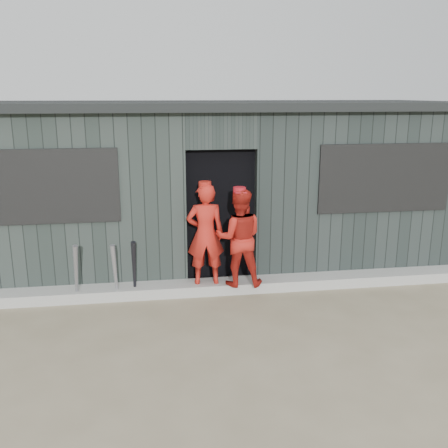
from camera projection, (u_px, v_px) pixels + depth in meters
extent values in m
plane|color=#746850|center=(249.00, 355.00, 5.40)|extent=(80.00, 80.00, 0.00)
cube|color=gray|center=(224.00, 286.00, 7.13)|extent=(8.00, 0.36, 0.15)
cone|color=gray|center=(76.00, 274.00, 6.62)|extent=(0.14, 0.29, 0.85)
cone|color=gray|center=(115.00, 272.00, 6.72)|extent=(0.10, 0.20, 0.81)
cone|color=black|center=(134.00, 269.00, 6.77)|extent=(0.09, 0.29, 0.86)
imported|color=#B51F16|center=(205.00, 234.00, 6.88)|extent=(0.53, 0.35, 1.43)
imported|color=#AA1D15|center=(239.00, 238.00, 6.83)|extent=(0.72, 0.59, 1.36)
imported|color=#B1B1B1|center=(240.00, 235.00, 7.54)|extent=(0.75, 0.58, 1.35)
cube|color=black|center=(209.00, 188.00, 8.45)|extent=(7.60, 2.70, 2.20)
cube|color=#2B3330|center=(57.00, 207.00, 6.78)|extent=(3.50, 0.20, 2.50)
cube|color=#252C2B|center=(370.00, 197.00, 7.42)|extent=(3.50, 0.20, 2.50)
cube|color=#282F2D|center=(221.00, 131.00, 6.85)|extent=(1.00, 0.20, 0.50)
cube|color=#262E2C|center=(423.00, 179.00, 9.00)|extent=(0.20, 3.00, 2.50)
cube|color=#2A3230|center=(201.00, 172.00, 9.78)|extent=(8.00, 0.20, 2.50)
cube|color=black|center=(209.00, 105.00, 8.11)|extent=(8.30, 3.30, 0.12)
cube|color=black|center=(42.00, 187.00, 6.56)|extent=(2.00, 0.04, 1.00)
cube|color=black|center=(385.00, 178.00, 7.25)|extent=(2.00, 0.04, 1.00)
cube|color=black|center=(202.00, 188.00, 7.60)|extent=(0.20, 0.20, 0.89)
cube|color=black|center=(225.00, 190.00, 7.67)|extent=(0.27, 0.24, 0.95)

